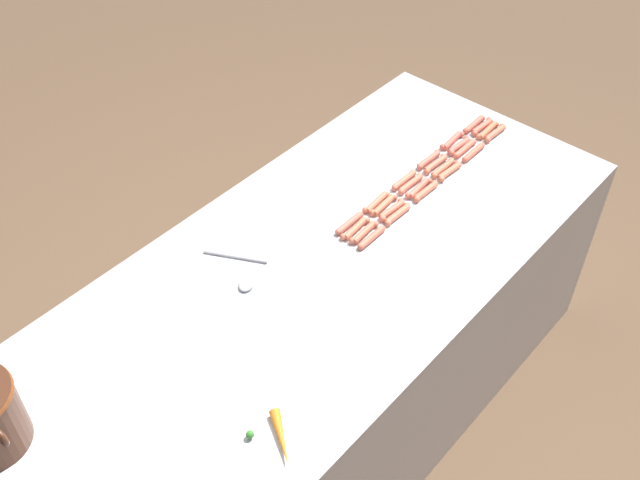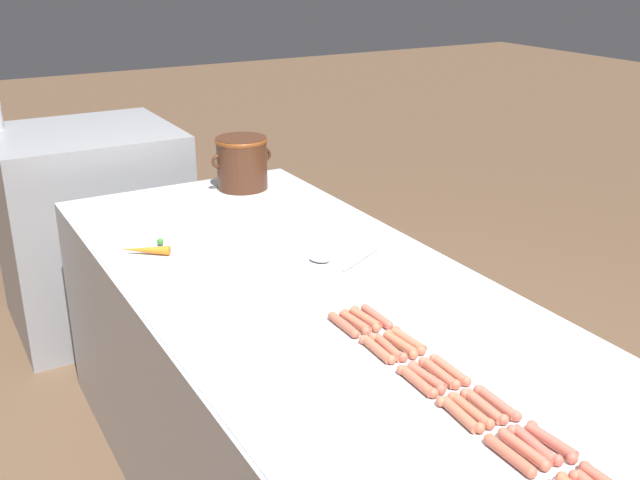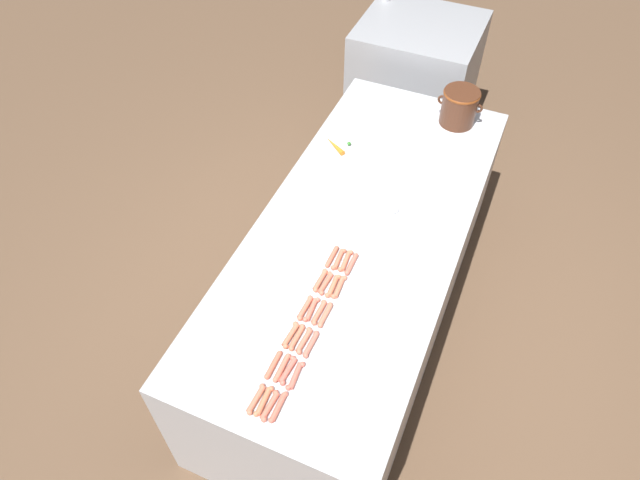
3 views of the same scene
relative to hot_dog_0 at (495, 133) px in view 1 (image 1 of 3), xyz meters
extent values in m
plane|color=brown|center=(0.05, 1.06, -0.86)|extent=(20.00, 20.00, 0.00)
cube|color=#ADAFB5|center=(0.05, 1.06, -0.44)|extent=(1.01, 2.41, 0.84)
cube|color=silver|center=(0.05, 1.06, -0.01)|extent=(0.99, 2.36, 0.00)
cylinder|color=#CD6F53|center=(0.00, 0.00, 0.00)|extent=(0.03, 0.12, 0.02)
sphere|color=#CD6F53|center=(0.00, -0.06, 0.00)|extent=(0.02, 0.02, 0.02)
sphere|color=#CD6F53|center=(0.00, 0.06, 0.00)|extent=(0.02, 0.02, 0.02)
cylinder|color=#D7674C|center=(0.00, 0.16, 0.00)|extent=(0.02, 0.12, 0.02)
sphere|color=#D7674C|center=(0.00, 0.10, 0.00)|extent=(0.02, 0.02, 0.02)
sphere|color=#D7674C|center=(0.00, 0.22, 0.00)|extent=(0.02, 0.02, 0.02)
cylinder|color=#D47152|center=(0.00, 0.32, 0.00)|extent=(0.03, 0.12, 0.02)
sphere|color=#D47152|center=(0.00, 0.26, 0.00)|extent=(0.02, 0.02, 0.02)
sphere|color=#D47152|center=(0.00, 0.38, 0.00)|extent=(0.02, 0.02, 0.02)
cylinder|color=#D66D52|center=(0.00, 0.47, 0.00)|extent=(0.03, 0.12, 0.02)
sphere|color=#D66D52|center=(0.00, 0.41, 0.00)|extent=(0.02, 0.02, 0.02)
sphere|color=#D66D52|center=(0.00, 0.53, 0.00)|extent=(0.02, 0.02, 0.02)
cylinder|color=#D37153|center=(0.00, 0.64, 0.00)|extent=(0.03, 0.12, 0.02)
sphere|color=#D37153|center=(0.00, 0.58, 0.00)|extent=(0.02, 0.02, 0.02)
sphere|color=#D37153|center=(0.00, 0.69, 0.00)|extent=(0.02, 0.02, 0.02)
cylinder|color=#CB674D|center=(0.00, 0.79, 0.00)|extent=(0.02, 0.12, 0.02)
sphere|color=#CB674D|center=(0.00, 0.73, 0.00)|extent=(0.02, 0.02, 0.02)
sphere|color=#CB674D|center=(0.00, 0.85, 0.00)|extent=(0.02, 0.02, 0.02)
cylinder|color=#D4714E|center=(0.03, 0.00, 0.00)|extent=(0.03, 0.12, 0.02)
sphere|color=#D4714E|center=(0.03, -0.05, 0.00)|extent=(0.02, 0.02, 0.02)
sphere|color=#D4714E|center=(0.03, 0.06, 0.00)|extent=(0.02, 0.02, 0.02)
cylinder|color=#D76D54|center=(0.03, 0.16, 0.00)|extent=(0.03, 0.12, 0.02)
sphere|color=#D76D54|center=(0.03, 0.11, 0.00)|extent=(0.02, 0.02, 0.02)
sphere|color=#D76D54|center=(0.03, 0.22, 0.00)|extent=(0.02, 0.02, 0.02)
cylinder|color=#CB6E51|center=(0.03, 0.32, 0.00)|extent=(0.03, 0.12, 0.02)
sphere|color=#CB6E51|center=(0.03, 0.26, 0.00)|extent=(0.02, 0.02, 0.02)
sphere|color=#CB6E51|center=(0.03, 0.38, 0.00)|extent=(0.02, 0.02, 0.02)
cylinder|color=#D76954|center=(0.03, 0.47, 0.00)|extent=(0.03, 0.12, 0.02)
sphere|color=#D76954|center=(0.03, 0.41, 0.00)|extent=(0.02, 0.02, 0.02)
sphere|color=#D76954|center=(0.03, 0.53, 0.00)|extent=(0.02, 0.02, 0.02)
cylinder|color=#D06A51|center=(0.03, 0.63, 0.00)|extent=(0.03, 0.12, 0.02)
sphere|color=#D06A51|center=(0.03, 0.57, 0.00)|extent=(0.02, 0.02, 0.02)
sphere|color=#D06A51|center=(0.03, 0.69, 0.00)|extent=(0.02, 0.02, 0.02)
cylinder|color=#CA6B50|center=(0.03, 0.79, 0.00)|extent=(0.03, 0.12, 0.02)
sphere|color=#CA6B50|center=(0.03, 0.73, 0.00)|extent=(0.02, 0.02, 0.02)
sphere|color=#CA6B50|center=(0.04, 0.84, 0.00)|extent=(0.02, 0.02, 0.02)
cylinder|color=#D86953|center=(0.06, 0.00, 0.00)|extent=(0.03, 0.12, 0.02)
sphere|color=#D86953|center=(0.07, -0.06, 0.00)|extent=(0.02, 0.02, 0.02)
sphere|color=#D86953|center=(0.06, 0.05, 0.00)|extent=(0.02, 0.02, 0.02)
cylinder|color=#CF6555|center=(0.06, 0.16, 0.00)|extent=(0.03, 0.12, 0.02)
sphere|color=#CF6555|center=(0.07, 0.10, 0.00)|extent=(0.02, 0.02, 0.02)
sphere|color=#CF6555|center=(0.06, 0.22, 0.00)|extent=(0.02, 0.02, 0.02)
cylinder|color=#CF7056|center=(0.06, 0.32, 0.00)|extent=(0.03, 0.12, 0.02)
sphere|color=#CF7056|center=(0.07, 0.26, 0.00)|extent=(0.02, 0.02, 0.02)
sphere|color=#CF7056|center=(0.06, 0.37, 0.00)|extent=(0.02, 0.02, 0.02)
cylinder|color=#D76F54|center=(0.07, 0.47, 0.00)|extent=(0.03, 0.12, 0.02)
sphere|color=#D76F54|center=(0.07, 0.41, 0.00)|extent=(0.02, 0.02, 0.02)
sphere|color=#D76F54|center=(0.06, 0.53, 0.00)|extent=(0.02, 0.02, 0.02)
cylinder|color=#CF7150|center=(0.07, 0.63, 0.00)|extent=(0.03, 0.12, 0.02)
sphere|color=#CF7150|center=(0.06, 0.57, 0.00)|extent=(0.02, 0.02, 0.02)
sphere|color=#CF7150|center=(0.07, 0.69, 0.00)|extent=(0.02, 0.02, 0.02)
cylinder|color=#D67051|center=(0.07, 0.79, 0.00)|extent=(0.03, 0.12, 0.02)
sphere|color=#D67051|center=(0.06, 0.73, 0.00)|extent=(0.02, 0.02, 0.02)
sphere|color=#D67051|center=(0.07, 0.85, 0.00)|extent=(0.02, 0.02, 0.02)
cylinder|color=#D46551|center=(0.10, 0.01, 0.00)|extent=(0.03, 0.12, 0.02)
sphere|color=#D46551|center=(0.09, -0.05, 0.00)|extent=(0.02, 0.02, 0.02)
sphere|color=#D46551|center=(0.10, 0.06, 0.00)|extent=(0.02, 0.02, 0.02)
cylinder|color=#D66453|center=(0.10, 0.15, 0.00)|extent=(0.03, 0.12, 0.02)
sphere|color=#D66453|center=(0.10, 0.10, 0.00)|extent=(0.02, 0.02, 0.02)
sphere|color=#D66453|center=(0.10, 0.21, 0.00)|extent=(0.02, 0.02, 0.02)
cylinder|color=#CF6956|center=(0.10, 0.31, 0.00)|extent=(0.03, 0.12, 0.02)
sphere|color=#CF6956|center=(0.10, 0.25, 0.00)|extent=(0.02, 0.02, 0.02)
sphere|color=#CF6956|center=(0.10, 0.37, 0.00)|extent=(0.02, 0.02, 0.02)
cylinder|color=#D57156|center=(0.10, 0.47, 0.00)|extent=(0.03, 0.12, 0.02)
sphere|color=#D57156|center=(0.10, 0.41, 0.00)|extent=(0.02, 0.02, 0.02)
sphere|color=#D57156|center=(0.09, 0.53, 0.00)|extent=(0.02, 0.02, 0.02)
cylinder|color=#D67053|center=(0.10, 0.64, 0.00)|extent=(0.03, 0.12, 0.02)
sphere|color=#D67053|center=(0.09, 0.58, 0.00)|extent=(0.02, 0.02, 0.02)
sphere|color=#D67053|center=(0.10, 0.69, 0.00)|extent=(0.02, 0.02, 0.02)
cylinder|color=#CD6854|center=(0.10, 0.78, 0.00)|extent=(0.02, 0.12, 0.02)
sphere|color=#CD6854|center=(0.10, 0.73, 0.00)|extent=(0.02, 0.02, 0.02)
sphere|color=#CD6854|center=(0.10, 0.84, 0.00)|extent=(0.02, 0.02, 0.02)
torus|color=#472616|center=(0.17, 2.06, 0.12)|extent=(0.06, 0.01, 0.06)
cylinder|color=#B7B7BC|center=(0.28, 1.15, -0.01)|extent=(0.20, 0.11, 0.01)
ellipsoid|color=#B7B7BC|center=(0.17, 1.22, 0.00)|extent=(0.08, 0.09, 0.02)
cone|color=orange|center=(-0.31, 1.55, 0.00)|extent=(0.16, 0.12, 0.03)
sphere|color=#387F2D|center=(-0.23, 1.60, 0.00)|extent=(0.02, 0.02, 0.02)
camera|label=1|loc=(-1.10, 2.30, 1.79)|focal=42.73mm
camera|label=2|loc=(-0.93, -0.70, 0.93)|focal=41.90mm
camera|label=3|loc=(0.62, -0.81, 2.09)|focal=31.86mm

